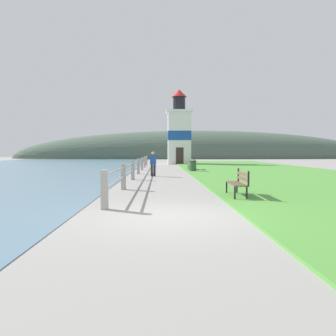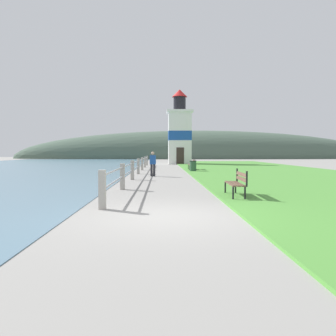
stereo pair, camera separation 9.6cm
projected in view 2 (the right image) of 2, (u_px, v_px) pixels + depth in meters
The scene contains 9 objects.
ground_plane at pixel (165, 216), 7.81m from camera, with size 160.00×160.00×0.00m, color gray.
grass_verge at pixel (266, 172), 24.57m from camera, with size 12.00×49.86×0.06m.
seawall_railing at pixel (138, 165), 22.35m from camera, with size 0.18×27.44×1.06m.
park_bench_near at pixel (237, 182), 10.97m from camera, with size 0.54×1.66×0.94m.
park_bench_midway at pixel (192, 164), 26.77m from camera, with size 0.50×1.66×0.94m.
lighthouse at pixel (180, 133), 39.82m from camera, with size 3.12×3.12×9.04m.
person_strolling at pixel (153, 163), 20.27m from camera, with size 0.38×0.22×1.53m.
trash_bin at pixel (193, 166), 24.81m from camera, with size 0.54×0.54×0.84m.
distant_hillside at pixel (199, 158), 71.12m from camera, with size 80.00×16.00×12.00m.
Camera 2 is at (-0.09, -7.74, 1.56)m, focal length 35.00 mm.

